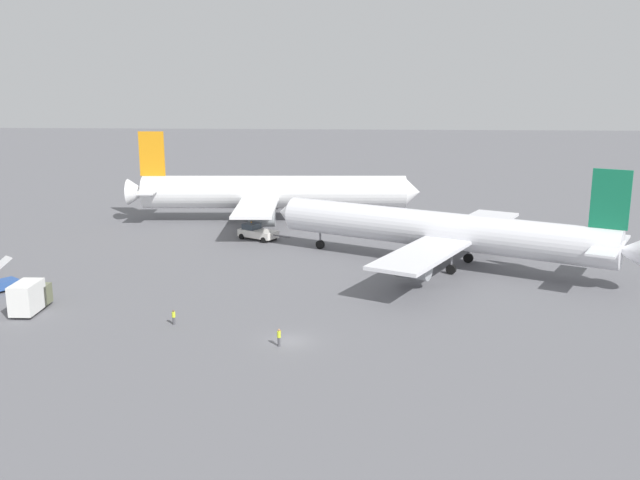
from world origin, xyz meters
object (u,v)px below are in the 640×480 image
at_px(airliner_being_pushed, 442,231).
at_px(ground_crew_wing_walker_right, 174,317).
at_px(airliner_at_gate_left, 272,192).
at_px(pushback_tug, 257,232).
at_px(gse_catering_truck_tall, 30,297).
at_px(ground_crew_marshaller_foreground, 279,337).

relative_size(airliner_being_pushed, ground_crew_wing_walker_right, 30.24).
xyz_separation_m(airliner_at_gate_left, airliner_being_pushed, (26.86, -28.93, -0.38)).
distance_m(airliner_at_gate_left, ground_crew_wing_walker_right, 54.65).
xyz_separation_m(pushback_tug, gse_catering_truck_tall, (-19.06, -36.81, 0.59)).
height_order(ground_crew_marshaller_foreground, ground_crew_wing_walker_right, ground_crew_marshaller_foreground).
relative_size(ground_crew_marshaller_foreground, ground_crew_wing_walker_right, 1.09).
xyz_separation_m(airliner_being_pushed, ground_crew_marshaller_foreground, (-18.28, -30.68, -3.91)).
bearing_deg(airliner_at_gate_left, ground_crew_marshaller_foreground, -81.81).
bearing_deg(ground_crew_marshaller_foreground, gse_catering_truck_tall, 163.93).
height_order(airliner_being_pushed, ground_crew_marshaller_foreground, airliner_being_pushed).
bearing_deg(pushback_tug, ground_crew_marshaller_foreground, -78.57).
distance_m(airliner_at_gate_left, gse_catering_truck_tall, 55.20).
distance_m(gse_catering_truck_tall, ground_crew_marshaller_foreground, 29.30).
height_order(airliner_being_pushed, ground_crew_wing_walker_right, airliner_being_pushed).
height_order(pushback_tug, ground_crew_wing_walker_right, pushback_tug).
bearing_deg(airliner_at_gate_left, pushback_tug, -91.95).
bearing_deg(airliner_being_pushed, pushback_tug, 152.50).
bearing_deg(airliner_at_gate_left, ground_crew_wing_walker_right, -93.13).
xyz_separation_m(gse_catering_truck_tall, ground_crew_wing_walker_right, (16.59, -2.89, -0.94)).
height_order(airliner_at_gate_left, gse_catering_truck_tall, airliner_at_gate_left).
bearing_deg(ground_crew_wing_walker_right, gse_catering_truck_tall, 170.11).
distance_m(airliner_being_pushed, gse_catering_truck_tall, 51.71).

